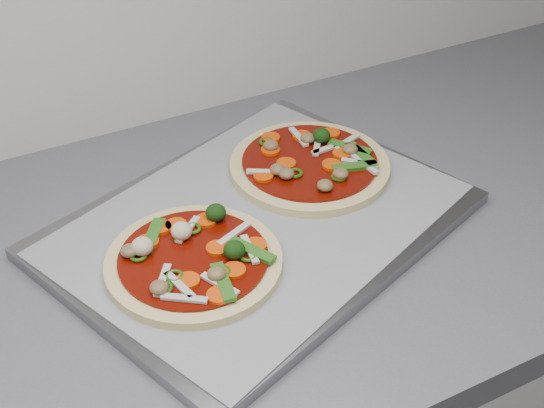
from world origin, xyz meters
name	(u,v)px	position (x,y,z in m)	size (l,w,h in m)	color
base_cabinet	(529,342)	(0.00, 1.30, 0.43)	(3.60, 0.60, 0.86)	silver
baking_tray	(258,224)	(-0.55, 1.31, 0.91)	(0.47, 0.35, 0.02)	gray
parchment	(258,219)	(-0.55, 1.31, 0.92)	(0.45, 0.33, 0.00)	gray
pizza_left	(194,259)	(-0.65, 1.26, 0.93)	(0.25, 0.25, 0.03)	beige
pizza_right	(310,164)	(-0.44, 1.37, 0.93)	(0.29, 0.29, 0.03)	beige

